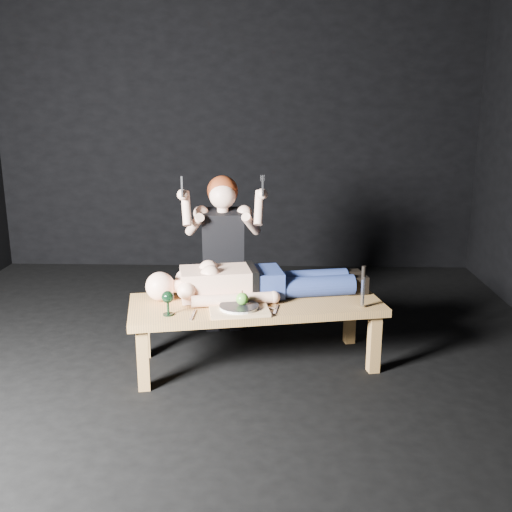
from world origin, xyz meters
name	(u,v)px	position (x,y,z in m)	size (l,w,h in m)	color
ground	(212,363)	(0.00, 0.00, 0.00)	(5.00, 5.00, 0.00)	black
back_wall	(235,126)	(0.00, 2.50, 1.50)	(5.00, 5.00, 0.00)	black
table	(256,333)	(0.30, 0.00, 0.23)	(1.66, 0.62, 0.45)	#B4803E
lying_man	(260,278)	(0.32, 0.12, 0.57)	(1.57, 0.48, 0.25)	beige
kneeling_woman	(223,253)	(0.03, 0.60, 0.63)	(0.67, 0.75, 1.26)	black
serving_tray	(239,310)	(0.20, -0.20, 0.46)	(0.37, 0.27, 0.02)	tan
plate	(239,307)	(0.20, -0.20, 0.48)	(0.25, 0.25, 0.02)	white
apple	(242,299)	(0.22, -0.19, 0.53)	(0.08, 0.08, 0.08)	#408C23
goblet	(168,303)	(-0.24, -0.28, 0.53)	(0.08, 0.08, 0.16)	black
fork_flat	(193,315)	(-0.08, -0.29, 0.45)	(0.02, 0.18, 0.01)	#B2B2B7
knife_flat	(276,309)	(0.43, -0.16, 0.45)	(0.02, 0.18, 0.01)	#B2B2B7
spoon_flat	(265,307)	(0.36, -0.12, 0.45)	(0.02, 0.18, 0.01)	#B2B2B7
carving_knife	(363,287)	(0.99, -0.10, 0.59)	(0.04, 0.04, 0.28)	#B2B2B7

